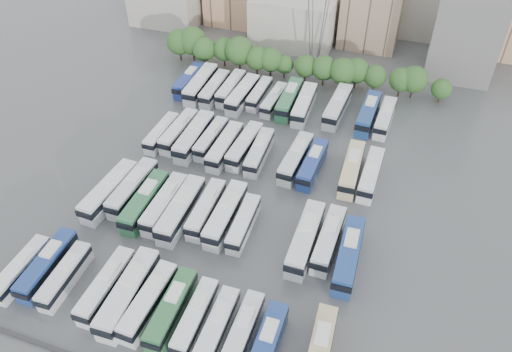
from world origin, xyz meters
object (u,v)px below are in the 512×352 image
(bus_r3_s1, at_px, (201,84))
(bus_r2_s2, at_px, (179,131))
(bus_r0_s7, at_px, (172,309))
(bus_r2_s1, at_px, (162,133))
(bus_r0_s4, at_px, (106,286))
(bus_r3_s6, at_px, (274,100))
(bus_r2_s13, at_px, (371,174))
(bus_r3_s4, at_px, (243,94))
(bus_r3_s3, at_px, (231,88))
(bus_r0_s1, at_px, (47,265))
(bus_r1_s6, at_px, (206,209))
(bus_r0_s11, at_px, (266,348))
(bus_r2_s6, at_px, (244,146))
(bus_r0_s9, at_px, (217,328))
(bus_r1_s11, at_px, (305,238))
(bus_r1_s1, at_px, (110,191))
(bus_r3_s5, at_px, (259,94))
(bus_r3_s12, at_px, (368,113))
(bus_r1_s7, at_px, (226,214))
(bus_r0_s6, at_px, (149,302))
(bus_r2_s7, at_px, (259,152))
(bus_r1_s5, at_px, (181,210))
(bus_r3_s0, at_px, (189,80))
(apartment_tower, at_px, (471,18))
(bus_r2_s3, at_px, (194,136))
(bus_r0_s10, at_px, (242,333))
(bus_r1_s8, at_px, (243,223))
(bus_r1_s3, at_px, (145,201))
(bus_r3_s8, at_px, (304,104))
(bus_r1_s13, at_px, (349,255))
(bus_r0_s2, at_px, (65,276))
(bus_r1_s2, at_px, (133,188))
(bus_r2_s9, at_px, (296,158))
(bus_r2_s10, at_px, (313,164))
(bus_r0_s13, at_px, (319,352))
(bus_r3_s7, at_px, (289,99))
(bus_r0_s0, at_px, (22,269))
(bus_r1_s4, at_px, (165,204))
(bus_r2_s4, at_px, (211,138))
(bus_r3_s13, at_px, (385,117))
(bus_r0_s5, at_px, (129,293))

(bus_r3_s1, bearing_deg, bus_r2_s2, -81.50)
(bus_r0_s7, xyz_separation_m, bus_r2_s1, (-19.69, 35.01, -0.15))
(bus_r0_s4, relative_size, bus_r3_s6, 1.09)
(bus_r2_s13, bearing_deg, bus_r3_s4, 150.95)
(bus_r3_s3, bearing_deg, bus_r0_s1, -96.98)
(bus_r1_s6, xyz_separation_m, bus_r3_s4, (-6.66, 34.25, 0.15))
(bus_r0_s11, height_order, bus_r2_s6, bus_r2_s6)
(bus_r0_s9, distance_m, bus_r1_s11, 19.28)
(bus_r1_s1, height_order, bus_r3_s1, bus_r3_s1)
(bus_r3_s5, xyz_separation_m, bus_r3_s12, (23.14, -0.44, 0.36))
(bus_r0_s7, bearing_deg, bus_r1_s7, 87.81)
(bus_r3_s1, height_order, bus_r3_s5, bus_r3_s1)
(bus_r0_s6, xyz_separation_m, bus_r2_s7, (3.17, 35.37, -0.04))
(bus_r1_s5, xyz_separation_m, bus_r3_s0, (-16.32, 37.61, -0.21))
(apartment_tower, height_order, bus_r2_s3, apartment_tower)
(bus_r2_s6, bearing_deg, apartment_tower, 54.66)
(bus_r0_s1, distance_m, bus_r0_s10, 29.74)
(bus_r1_s8, bearing_deg, bus_r2_s2, 134.74)
(bus_r0_s6, distance_m, bus_r1_s3, 19.44)
(bus_r3_s0, bearing_deg, bus_r3_s8, -3.97)
(bus_r1_s1, xyz_separation_m, bus_r1_s13, (39.73, -0.49, -0.03))
(bus_r0_s2, relative_size, bus_r3_s3, 0.91)
(bus_r1_s2, distance_m, bus_r3_s6, 37.00)
(bus_r2_s9, distance_m, bus_r2_s10, 3.26)
(bus_r0_s7, xyz_separation_m, bus_r1_s8, (3.37, 17.70, -0.13))
(bus_r0_s9, relative_size, bus_r1_s8, 1.02)
(bus_r0_s13, relative_size, bus_r3_s7, 0.91)
(bus_r0_s0, distance_m, bus_r1_s4, 22.44)
(bus_r0_s0, xyz_separation_m, bus_r1_s2, (6.31, 19.85, 0.31))
(bus_r2_s13, height_order, bus_r3_s3, bus_r2_s13)
(bus_r1_s8, distance_m, bus_r3_s3, 40.39)
(bus_r1_s2, distance_m, bus_r2_s4, 18.58)
(bus_r0_s10, height_order, bus_r2_s10, bus_r2_s10)
(bus_r2_s6, height_order, bus_r3_s13, bus_r2_s6)
(bus_r0_s5, xyz_separation_m, bus_r2_s9, (13.04, 35.43, -0.15))
(bus_r2_s9, distance_m, bus_r3_s8, 17.91)
(bus_r2_s1, bearing_deg, apartment_tower, 41.88)
(bus_r1_s1, relative_size, bus_r3_s8, 1.03)
(bus_r1_s3, bearing_deg, bus_r3_s3, 88.78)
(bus_r0_s2, xyz_separation_m, bus_r0_s6, (13.12, -0.06, 0.18))
(bus_r2_s9, height_order, bus_r3_s1, bus_r3_s1)
(bus_r1_s2, xyz_separation_m, bus_r2_s7, (16.49, 16.40, -0.17))
(apartment_tower, relative_size, bus_r1_s5, 1.93)
(bus_r1_s6, relative_size, bus_r3_s12, 0.91)
(bus_r1_s8, xyz_separation_m, bus_r3_s4, (-13.28, 35.12, 0.29))
(bus_r2_s10, xyz_separation_m, bus_r3_s0, (-32.97, 19.34, 0.01))
(bus_r0_s6, relative_size, bus_r3_s4, 0.93)
(bus_r0_s2, relative_size, bus_r1_s1, 0.81)
(bus_r0_s13, bearing_deg, bus_r1_s3, 150.49)
(bus_r0_s9, xyz_separation_m, bus_r3_s12, (9.76, 54.92, 0.29))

